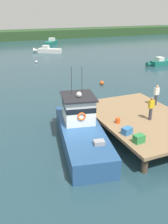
{
  "coord_description": "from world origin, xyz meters",
  "views": [
    {
      "loc": [
        -5.24,
        -13.22,
        8.28
      ],
      "look_at": [
        1.2,
        1.94,
        1.4
      ],
      "focal_mm": 39.99,
      "sensor_mm": 36.0,
      "label": 1
    }
  ],
  "objects_px": {
    "main_fishing_boat": "(80,127)",
    "crate_stack_mid_dock": "(127,131)",
    "deckhand_further_back": "(156,95)",
    "deckhand_by_the_boat": "(151,108)",
    "crate_single_far": "(139,139)",
    "moored_boat_off_the_point": "(51,42)",
    "moored_boat_far_left": "(48,50)",
    "bait_bucket": "(118,121)",
    "mooring_buoy_inshore": "(102,83)",
    "mooring_buoy_outer": "(36,62)",
    "moored_boat_mid_harbor": "(161,62)"
  },
  "relations": [
    {
      "from": "deckhand_by_the_boat",
      "to": "moored_boat_far_left",
      "type": "relative_size",
      "value": 0.31
    },
    {
      "from": "deckhand_further_back",
      "to": "crate_single_far",
      "type": "bearing_deg",
      "value": -135.96
    },
    {
      "from": "main_fishing_boat",
      "to": "crate_single_far",
      "type": "bearing_deg",
      "value": -57.78
    },
    {
      "from": "main_fishing_boat",
      "to": "deckhand_by_the_boat",
      "type": "height_order",
      "value": "main_fishing_boat"
    },
    {
      "from": "moored_boat_off_the_point",
      "to": "moored_boat_mid_harbor",
      "type": "height_order",
      "value": "moored_boat_off_the_point"
    },
    {
      "from": "deckhand_further_back",
      "to": "mooring_buoy_inshore",
      "type": "distance_m",
      "value": 10.48
    },
    {
      "from": "bait_bucket",
      "to": "deckhand_by_the_boat",
      "type": "height_order",
      "value": "deckhand_by_the_boat"
    },
    {
      "from": "mooring_buoy_outer",
      "to": "bait_bucket",
      "type": "bearing_deg",
      "value": -91.56
    },
    {
      "from": "crate_stack_mid_dock",
      "to": "moored_boat_mid_harbor",
      "type": "relative_size",
      "value": 0.12
    },
    {
      "from": "bait_bucket",
      "to": "moored_boat_far_left",
      "type": "relative_size",
      "value": 0.06
    },
    {
      "from": "deckhand_by_the_boat",
      "to": "moored_boat_far_left",
      "type": "distance_m",
      "value": 36.9
    },
    {
      "from": "main_fishing_boat",
      "to": "moored_boat_off_the_point",
      "type": "bearing_deg",
      "value": 76.16
    },
    {
      "from": "main_fishing_boat",
      "to": "deckhand_further_back",
      "type": "xyz_separation_m",
      "value": [
        6.82,
        1.02,
        1.05
      ]
    },
    {
      "from": "main_fishing_boat",
      "to": "bait_bucket",
      "type": "xyz_separation_m",
      "value": [
        2.41,
        -0.72,
        0.36
      ]
    },
    {
      "from": "moored_boat_far_left",
      "to": "main_fishing_boat",
      "type": "bearing_deg",
      "value": -101.99
    },
    {
      "from": "moored_boat_off_the_point",
      "to": "moored_boat_far_left",
      "type": "height_order",
      "value": "moored_boat_off_the_point"
    },
    {
      "from": "main_fishing_boat",
      "to": "deckhand_further_back",
      "type": "bearing_deg",
      "value": 8.49
    },
    {
      "from": "bait_bucket",
      "to": "deckhand_further_back",
      "type": "xyz_separation_m",
      "value": [
        4.42,
        1.74,
        0.69
      ]
    },
    {
      "from": "deckhand_further_back",
      "to": "mooring_buoy_outer",
      "type": "distance_m",
      "value": 26.0
    },
    {
      "from": "moored_boat_far_left",
      "to": "moored_boat_mid_harbor",
      "type": "relative_size",
      "value": 1.02
    },
    {
      "from": "crate_stack_mid_dock",
      "to": "crate_single_far",
      "type": "bearing_deg",
      "value": -86.19
    },
    {
      "from": "crate_single_far",
      "to": "crate_stack_mid_dock",
      "type": "bearing_deg",
      "value": 93.81
    },
    {
      "from": "crate_stack_mid_dock",
      "to": "moored_boat_off_the_point",
      "type": "distance_m",
      "value": 50.17
    },
    {
      "from": "deckhand_by_the_boat",
      "to": "mooring_buoy_inshore",
      "type": "height_order",
      "value": "deckhand_by_the_boat"
    },
    {
      "from": "deckhand_by_the_boat",
      "to": "moored_boat_far_left",
      "type": "bearing_deg",
      "value": 85.56
    },
    {
      "from": "deckhand_by_the_boat",
      "to": "deckhand_further_back",
      "type": "relative_size",
      "value": 1.0
    },
    {
      "from": "crate_stack_mid_dock",
      "to": "moored_boat_off_the_point",
      "type": "bearing_deg",
      "value": 79.14
    },
    {
      "from": "main_fishing_boat",
      "to": "crate_stack_mid_dock",
      "type": "relative_size",
      "value": 16.61
    },
    {
      "from": "main_fishing_boat",
      "to": "mooring_buoy_inshore",
      "type": "bearing_deg",
      "value": 57.07
    },
    {
      "from": "bait_bucket",
      "to": "mooring_buoy_outer",
      "type": "relative_size",
      "value": 0.86
    },
    {
      "from": "deckhand_further_back",
      "to": "deckhand_by_the_boat",
      "type": "bearing_deg",
      "value": -134.63
    },
    {
      "from": "main_fishing_boat",
      "to": "moored_boat_mid_harbor",
      "type": "xyz_separation_m",
      "value": [
        20.65,
        17.29,
        -0.56
      ]
    },
    {
      "from": "bait_bucket",
      "to": "moored_boat_far_left",
      "type": "xyz_separation_m",
      "value": [
        5.16,
        36.36,
        -0.87
      ]
    },
    {
      "from": "main_fishing_boat",
      "to": "moored_boat_far_left",
      "type": "bearing_deg",
      "value": 78.01
    },
    {
      "from": "crate_stack_mid_dock",
      "to": "moored_boat_far_left",
      "type": "height_order",
      "value": "crate_stack_mid_dock"
    },
    {
      "from": "crate_single_far",
      "to": "moored_boat_mid_harbor",
      "type": "relative_size",
      "value": 0.12
    },
    {
      "from": "moored_boat_off_the_point",
      "to": "moored_boat_mid_harbor",
      "type": "bearing_deg",
      "value": -72.96
    },
    {
      "from": "main_fishing_boat",
      "to": "deckhand_by_the_boat",
      "type": "bearing_deg",
      "value": -13.35
    },
    {
      "from": "bait_bucket",
      "to": "deckhand_by_the_boat",
      "type": "distance_m",
      "value": 2.44
    },
    {
      "from": "moored_boat_off_the_point",
      "to": "mooring_buoy_outer",
      "type": "height_order",
      "value": "moored_boat_off_the_point"
    },
    {
      "from": "crate_stack_mid_dock",
      "to": "mooring_buoy_outer",
      "type": "height_order",
      "value": "crate_stack_mid_dock"
    },
    {
      "from": "crate_single_far",
      "to": "moored_boat_far_left",
      "type": "relative_size",
      "value": 0.11
    },
    {
      "from": "deckhand_further_back",
      "to": "crate_stack_mid_dock",
      "type": "bearing_deg",
      "value": -144.64
    },
    {
      "from": "main_fishing_boat",
      "to": "crate_stack_mid_dock",
      "type": "xyz_separation_m",
      "value": [
        2.11,
        -2.33,
        0.41
      ]
    },
    {
      "from": "deckhand_further_back",
      "to": "moored_boat_off_the_point",
      "type": "xyz_separation_m",
      "value": [
        4.74,
        45.92,
        -1.52
      ]
    },
    {
      "from": "mooring_buoy_inshore",
      "to": "mooring_buoy_outer",
      "type": "height_order",
      "value": "mooring_buoy_inshore"
    },
    {
      "from": "deckhand_by_the_boat",
      "to": "bait_bucket",
      "type": "bearing_deg",
      "value": 170.27
    },
    {
      "from": "crate_stack_mid_dock",
      "to": "deckhand_further_back",
      "type": "bearing_deg",
      "value": 35.36
    },
    {
      "from": "crate_stack_mid_dock",
      "to": "bait_bucket",
      "type": "distance_m",
      "value": 1.63
    },
    {
      "from": "deckhand_by_the_boat",
      "to": "moored_boat_mid_harbor",
      "type": "bearing_deg",
      "value": 49.12
    }
  ]
}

